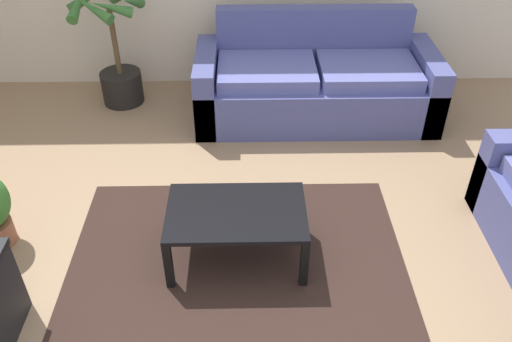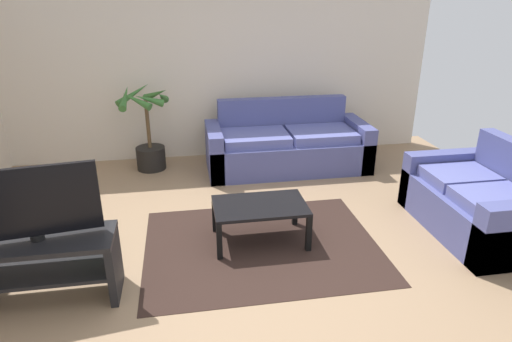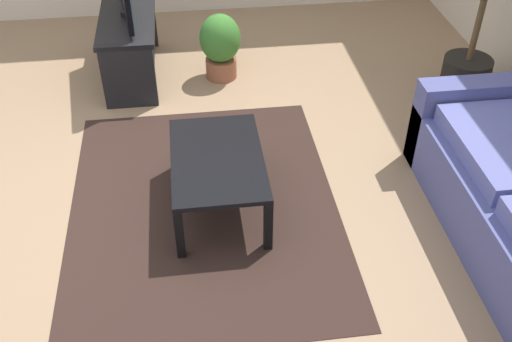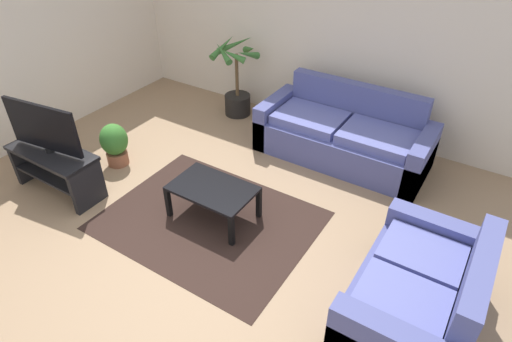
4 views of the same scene
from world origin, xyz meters
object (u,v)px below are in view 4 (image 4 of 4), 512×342
potted_plant_small (115,143)px  potted_palm (237,85)px  couch_main (344,137)px  tv (43,127)px  couch_loveseat (417,296)px  tv_stand (55,165)px  coffee_table (213,191)px

potted_plant_small → potted_palm: bearing=75.4°
couch_main → potted_palm: 1.87m
tv → potted_plant_small: (0.14, 0.74, -0.54)m
couch_loveseat → potted_plant_small: 3.86m
couch_loveseat → tv_stand: bearing=-174.0°
tv_stand → tv: tv is taller
tv → potted_palm: (0.65, 2.70, -0.38)m
tv → coffee_table: 1.95m
potted_palm → potted_plant_small: (-0.51, -1.96, -0.16)m
couch_loveseat → tv: size_ratio=1.53×
tv_stand → potted_plant_small: (0.14, 0.74, -0.04)m
tv → coffee_table: (1.79, 0.59, -0.51)m
couch_main → potted_plant_small: couch_main is taller
tv → potted_plant_small: 0.93m
couch_loveseat → potted_plant_small: (-3.84, 0.33, 0.01)m
tv → potted_plant_small: tv is taller
tv → coffee_table: bearing=18.1°
couch_loveseat → potted_palm: size_ratio=1.28×
couch_main → couch_loveseat: same height
couch_main → tv: bearing=-135.8°
couch_loveseat → potted_palm: (-3.34, 2.28, 0.17)m
tv_stand → tv: (-0.00, 0.00, 0.50)m
couch_main → potted_palm: (-1.84, 0.27, 0.16)m
tv_stand → tv: bearing=97.8°
coffee_table → tv: bearing=-161.9°
potted_palm → potted_plant_small: size_ratio=2.02×
tv_stand → coffee_table: tv_stand is taller
couch_main → couch_loveseat: 2.51m
couch_loveseat → coffee_table: size_ratio=1.66×
tv_stand → couch_main: bearing=44.2°
coffee_table → potted_plant_small: size_ratio=1.56×
couch_main → tv: size_ratio=2.25×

